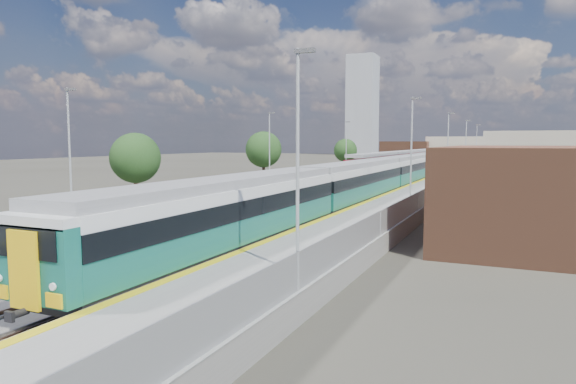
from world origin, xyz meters
The scene contains 11 objects.
ground centered at (0.00, 50.00, 0.00)m, with size 320.00×320.00×0.00m, color #47443A.
ballast_bed centered at (-2.25, 52.50, 0.03)m, with size 10.50×155.00×0.06m, color #565451.
tracks centered at (-1.65, 54.18, 0.11)m, with size 8.96×160.00×0.17m.
platform_right centered at (5.28, 52.49, 0.54)m, with size 4.70×155.00×8.52m.
platform_left centered at (-9.05, 52.49, 0.52)m, with size 4.30×155.00×8.52m.
buildings centered at (-18.12, 138.60, 10.70)m, with size 72.00×185.50×40.00m.
green_train centered at (1.50, 36.15, 2.26)m, with size 2.92×81.23×3.21m.
red_train centered at (-5.50, 78.49, 2.20)m, with size 2.94×59.66×3.72m.
tree_a centered at (-18.92, 23.67, 3.96)m, with size 4.65×4.65×6.30m.
tree_b centered at (-19.69, 51.38, 4.37)m, with size 5.12×5.12×6.94m.
tree_c centered at (-17.09, 81.18, 3.80)m, with size 4.46×4.46×6.05m.
Camera 1 is at (13.33, -13.81, 5.46)m, focal length 32.00 mm.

